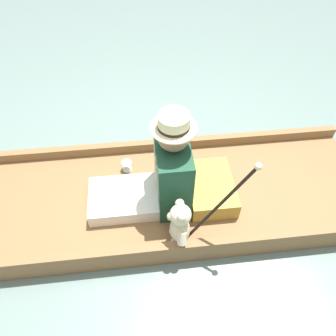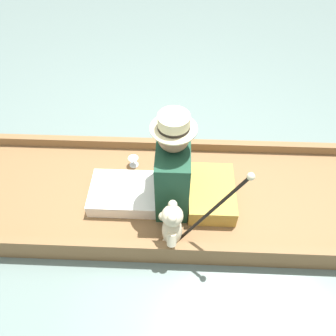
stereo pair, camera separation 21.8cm
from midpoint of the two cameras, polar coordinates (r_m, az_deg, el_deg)
name	(u,v)px [view 2 (the right image)]	position (r m, az deg, el deg)	size (l,w,h in m)	color
ground_plane	(164,202)	(2.59, 1.65, -6.09)	(16.00, 16.00, 0.00)	slate
punt_boat	(164,197)	(2.54, 1.68, -5.20)	(1.03, 3.13, 0.21)	brown
seat_cushion	(211,193)	(2.44, 10.09, -4.52)	(0.47, 0.33, 0.14)	#B7933D
seated_person	(160,175)	(2.24, 1.40, -1.32)	(0.41, 0.75, 0.80)	white
teddy_bear	(172,226)	(2.13, 3.62, -10.21)	(0.26, 0.15, 0.38)	beige
wine_glass	(133,160)	(2.63, -3.71, 1.23)	(0.08, 0.08, 0.08)	silver
walking_cane	(216,207)	(1.93, 11.61, -6.85)	(0.04, 0.40, 0.74)	black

